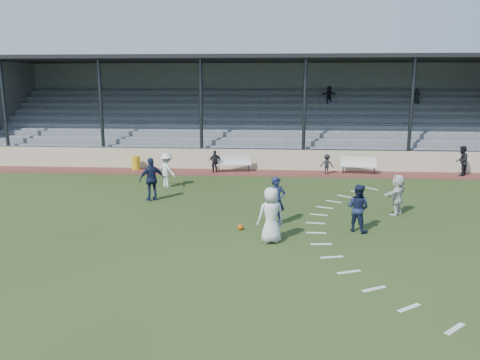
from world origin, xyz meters
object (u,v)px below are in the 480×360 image
Objects in this scene: bench_left at (234,162)px; player_navy_lead at (276,201)px; trash_bin at (136,163)px; bench_right at (358,164)px; official at (462,161)px; player_white_lead at (271,215)px; football at (240,227)px.

player_navy_lead is (2.46, -9.89, 0.31)m from bench_left.
bench_left reaches higher than trash_bin.
bench_right is at bearing 51.56° from player_navy_lead.
bench_left is 10.20m from player_navy_lead.
official reaches higher than bench_left.
bench_right is 1.11× the size of player_white_lead.
official is (10.15, 9.73, -0.05)m from player_navy_lead.
bench_right is 1.23× the size of official.
official is (5.55, -0.15, 0.26)m from bench_right.
bench_left is 10.66m from football.
trash_bin is at bearing 167.56° from bench_left.
bench_right is 5.56m from official.
bench_left is 12.00m from player_white_lead.
bench_left is at bearing -1.87° from trash_bin.
trash_bin is (-5.82, 0.19, -0.17)m from bench_left.
bench_left and bench_right have the same top height.
trash_bin is at bearing -78.40° from player_white_lead.
bench_right is (7.06, -0.01, 0.00)m from bench_left.
player_white_lead reaches higher than trash_bin.
official reaches higher than trash_bin.
player_white_lead is at bearing -55.91° from trash_bin.
bench_left reaches higher than football.
bench_right is 10.90m from player_navy_lead.
bench_right is at bearing -134.58° from player_white_lead.
player_white_lead is (-4.78, -11.77, 0.33)m from bench_right.
bench_left is 2.56× the size of trash_bin.
official is (10.33, 11.62, -0.07)m from player_white_lead.
trash_bin is 14.46m from player_white_lead.
bench_left is 1.14× the size of player_navy_lead.
player_white_lead is 1.11× the size of official.
bench_right reaches higher than football.
bench_left is at bearing -58.27° from official.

